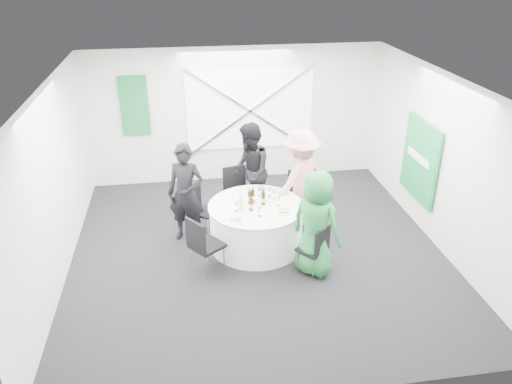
{
  "coord_description": "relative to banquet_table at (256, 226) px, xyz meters",
  "views": [
    {
      "loc": [
        -1.09,
        -6.86,
        4.53
      ],
      "look_at": [
        0.0,
        0.2,
        1.0
      ],
      "focal_mm": 35.0,
      "sensor_mm": 36.0,
      "label": 1
    }
  ],
  "objects": [
    {
      "name": "window_brace_b",
      "position": [
        0.3,
        2.72,
        1.12
      ],
      "size": [
        2.63,
        0.05,
        1.84
      ],
      "primitive_type": "cube",
      "rotation": [
        0.0,
        -0.97,
        0.0
      ],
      "color": "silver",
      "rests_on": "window_panel"
    },
    {
      "name": "knife_b",
      "position": [
        -0.34,
        -0.46,
        0.38
      ],
      "size": [
        0.1,
        0.13,
        0.01
      ],
      "primitive_type": "cube",
      "rotation": [
        0.0,
        0.0,
        -2.5
      ],
      "color": "silver",
      "rests_on": "banquet_table"
    },
    {
      "name": "knife_c",
      "position": [
        0.4,
        0.41,
        0.38
      ],
      "size": [
        0.08,
        0.14,
        0.01
      ],
      "primitive_type": "cube",
      "rotation": [
        0.0,
        0.0,
        0.49
      ],
      "color": "silver",
      "rests_on": "banquet_table"
    },
    {
      "name": "window_brace_a",
      "position": [
        0.3,
        2.72,
        1.12
      ],
      "size": [
        2.63,
        0.05,
        1.84
      ],
      "primitive_type": "cube",
      "rotation": [
        0.0,
        0.97,
        0.0
      ],
      "color": "silver",
      "rests_on": "window_panel"
    },
    {
      "name": "clear_water_bottle",
      "position": [
        -0.25,
        -0.09,
        0.49
      ],
      "size": [
        0.08,
        0.08,
        0.29
      ],
      "color": "white",
      "rests_on": "banquet_table"
    },
    {
      "name": "chair_back_right",
      "position": [
        0.78,
        0.7,
        0.17
      ],
      "size": [
        0.6,
        0.6,
        0.94
      ],
      "rotation": [
        0.0,
        0.0,
        -0.84
      ],
      "color": "black",
      "rests_on": "floor"
    },
    {
      "name": "plate_front_right",
      "position": [
        0.4,
        -0.29,
        0.4
      ],
      "size": [
        0.28,
        0.28,
        0.04
      ],
      "color": "white",
      "rests_on": "banquet_table"
    },
    {
      "name": "person_woman_green",
      "position": [
        0.77,
        -0.86,
        0.45
      ],
      "size": [
        0.94,
        0.96,
        1.67
      ],
      "primitive_type": "imported",
      "rotation": [
        0.0,
        0.0,
        2.3
      ],
      "color": "#22803A",
      "rests_on": "floor"
    },
    {
      "name": "fork_e",
      "position": [
        0.17,
        0.55,
        0.38
      ],
      "size": [
        0.15,
        0.02,
        0.01
      ],
      "primitive_type": "cube",
      "rotation": [
        0.0,
        0.0,
        1.57
      ],
      "color": "silver",
      "rests_on": "banquet_table"
    },
    {
      "name": "plate_back",
      "position": [
        0.02,
        0.53,
        0.39
      ],
      "size": [
        0.27,
        0.27,
        0.01
      ],
      "color": "white",
      "rests_on": "banquet_table"
    },
    {
      "name": "fork_b",
      "position": [
        -0.51,
        -0.27,
        0.38
      ],
      "size": [
        0.12,
        0.12,
        0.01
      ],
      "primitive_type": "cube",
      "rotation": [
        0.0,
        0.0,
        -2.35
      ],
      "color": "silver",
      "rests_on": "banquet_table"
    },
    {
      "name": "wine_glass_a",
      "position": [
        0.35,
        -0.07,
        0.5
      ],
      "size": [
        0.07,
        0.07,
        0.17
      ],
      "color": "white",
      "rests_on": "banquet_table"
    },
    {
      "name": "ceiling",
      "position": [
        0.0,
        -0.2,
        2.42
      ],
      "size": [
        6.0,
        6.0,
        0.0
      ],
      "primitive_type": "plane",
      "rotation": [
        3.14,
        0.0,
        0.0
      ],
      "color": "silver",
      "rests_on": "wall_back"
    },
    {
      "name": "chair_back",
      "position": [
        -0.2,
        1.01,
        0.2
      ],
      "size": [
        0.53,
        0.53,
        0.98
      ],
      "rotation": [
        0.0,
        0.0,
        0.2
      ],
      "color": "black",
      "rests_on": "floor"
    },
    {
      "name": "person_man_back",
      "position": [
        0.04,
        1.03,
        0.52
      ],
      "size": [
        0.52,
        0.89,
        1.79
      ],
      "primitive_type": "imported",
      "rotation": [
        0.0,
        0.0,
        -1.61
      ],
      "color": "black",
      "rests_on": "floor"
    },
    {
      "name": "napkin",
      "position": [
        -0.37,
        -0.41,
        0.42
      ],
      "size": [
        0.21,
        0.18,
        0.05
      ],
      "primitive_type": "cube",
      "rotation": [
        0.0,
        0.0,
        0.51
      ],
      "color": "white",
      "rests_on": "plate_front_left"
    },
    {
      "name": "beer_bottle_c",
      "position": [
        0.12,
        0.01,
        0.48
      ],
      "size": [
        0.06,
        0.06,
        0.26
      ],
      "color": "#341D09",
      "rests_on": "banquet_table"
    },
    {
      "name": "wine_glass_c",
      "position": [
        -0.34,
        -0.15,
        0.5
      ],
      "size": [
        0.07,
        0.07,
        0.17
      ],
      "color": "white",
      "rests_on": "banquet_table"
    },
    {
      "name": "chair_front_right",
      "position": [
        0.77,
        -0.94,
        0.1
      ],
      "size": [
        0.53,
        0.53,
        0.83
      ],
      "rotation": [
        0.0,
        0.0,
        3.83
      ],
      "color": "black",
      "rests_on": "floor"
    },
    {
      "name": "wall_back",
      "position": [
        0.0,
        2.8,
        1.02
      ],
      "size": [
        6.0,
        0.0,
        6.0
      ],
      "primitive_type": "plane",
      "rotation": [
        1.57,
        0.0,
        0.0
      ],
      "color": "silver",
      "rests_on": "floor"
    },
    {
      "name": "wine_glass_e",
      "position": [
        -0.01,
        -0.36,
        0.5
      ],
      "size": [
        0.07,
        0.07,
        0.17
      ],
      "color": "white",
      "rests_on": "banquet_table"
    },
    {
      "name": "green_sign",
      "position": [
        2.94,
        0.4,
        0.82
      ],
      "size": [
        0.05,
        1.2,
        1.4
      ],
      "primitive_type": "cube",
      "color": "#18883D",
      "rests_on": "wall_right"
    },
    {
      "name": "beer_bottle_a",
      "position": [
        -0.09,
        0.09,
        0.48
      ],
      "size": [
        0.06,
        0.06,
        0.27
      ],
      "color": "#341D09",
      "rests_on": "banquet_table"
    },
    {
      "name": "window_panel",
      "position": [
        0.3,
        2.76,
        1.12
      ],
      "size": [
        2.6,
        0.03,
        1.6
      ],
      "primitive_type": "cube",
      "color": "white",
      "rests_on": "wall_back"
    },
    {
      "name": "plate_back_left",
      "position": [
        -0.43,
        0.34,
        0.39
      ],
      "size": [
        0.27,
        0.27,
        0.01
      ],
      "color": "white",
      "rests_on": "banquet_table"
    },
    {
      "name": "wall_left",
      "position": [
        -3.0,
        -0.2,
        1.02
      ],
      "size": [
        0.0,
        6.0,
        6.0
      ],
      "primitive_type": "plane",
      "rotation": [
        1.57,
        0.0,
        1.57
      ],
      "color": "silver",
      "rests_on": "floor"
    },
    {
      "name": "green_water_bottle",
      "position": [
        0.13,
        0.08,
        0.51
      ],
      "size": [
        0.08,
        0.08,
        0.32
      ],
      "color": "green",
      "rests_on": "banquet_table"
    },
    {
      "name": "wall_right",
      "position": [
        3.0,
        -0.2,
        1.02
      ],
      "size": [
        0.0,
        6.0,
        6.0
      ],
      "primitive_type": "plane",
      "rotation": [
        1.57,
        0.0,
        -1.57
      ],
      "color": "silver",
      "rests_on": "floor"
    },
    {
      "name": "person_man_back_left",
      "position": [
        -1.11,
        0.41,
        0.48
      ],
      "size": [
        0.73,
        0.6,
        1.71
      ],
      "primitive_type": "imported",
      "rotation": [
        0.0,
        0.0,
        -0.36
      ],
      "color": "black",
      "rests_on": "floor"
    },
    {
      "name": "wine_glass_f",
      "position": [
        0.11,
        0.33,
        0.5
      ],
      "size": [
        0.07,
        0.07,
        0.17
      ],
      "color": "white",
      "rests_on": "banquet_table"
    },
    {
      "name": "wall_front",
      "position": [
        0.0,
        -3.2,
        1.02
      ],
      "size": [
        6.0,
        0.0,
        6.0
      ],
      "primitive_type": "plane",
      "rotation": [
        -1.57,
        0.0,
        0.0
      ],
      "color": "silver",
      "rests_on": "floor"
    },
    {
      "name": "wine_glass_b",
      "position": [
        0.27,
        0.28,
        0.5
      ],
      "size": [
        0.07,
        0.07,
        0.17
      ],
      "color": "white",
      "rests_on": "banquet_table"
    },
    {
      "name": "fork_a",
      "position": [
        0.35,
        -0.46,
        0.38
      ],
      "size": [
        0.1,
        0.13,
        0.01
      ],
      "primitive_type": "cube",
      "rotation": [
        0.0,
        0.0,
        -0.62
      ],
      "color": "silver",
      "rests_on": "banquet_table"
    },
    {
      "name": "beer_bottle_d",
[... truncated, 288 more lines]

